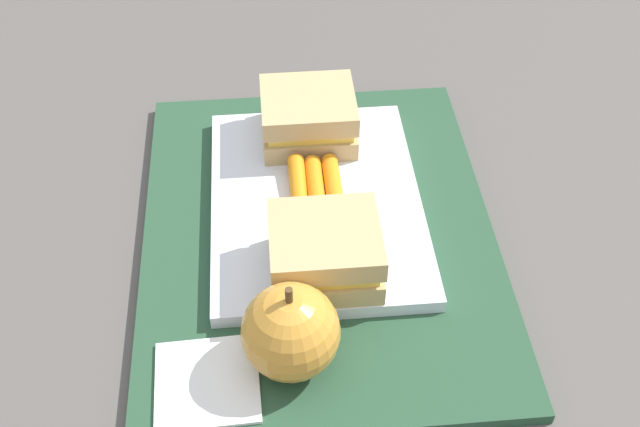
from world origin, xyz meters
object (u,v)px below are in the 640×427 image
carrot_sticks_bundle (316,192)px  paper_napkin (207,382)px  sandwich_half_left (308,117)px  sandwich_half_right (325,251)px  apple (291,332)px  food_tray (316,203)px

carrot_sticks_bundle → paper_napkin: 0.18m
sandwich_half_left → paper_napkin: 0.26m
carrot_sticks_bundle → paper_napkin: carrot_sticks_bundle is taller
sandwich_half_right → apple: 0.07m
carrot_sticks_bundle → paper_napkin: size_ratio=1.12×
apple → paper_napkin: 0.07m
apple → sandwich_half_right: bearing=157.0°
paper_napkin → food_tray: bearing=151.4°
sandwich_half_left → paper_napkin: sandwich_half_left is taller
carrot_sticks_bundle → sandwich_half_right: bearing=-0.1°
sandwich_half_right → paper_napkin: 0.12m
sandwich_half_right → apple: bearing=-23.0°
sandwich_half_left → apple: 0.23m
food_tray → sandwich_half_left: sandwich_half_left is taller
paper_napkin → sandwich_half_left: bearing=159.8°
apple → sandwich_half_left: bearing=172.6°
food_tray → apple: size_ratio=2.95×
sandwich_half_left → carrot_sticks_bundle: 0.08m
food_tray → paper_napkin: 0.18m
sandwich_half_left → sandwich_half_right: 0.16m
sandwich_half_right → apple: (0.07, -0.03, -0.00)m
food_tray → carrot_sticks_bundle: bearing=141.1°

